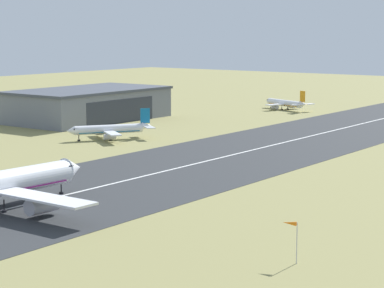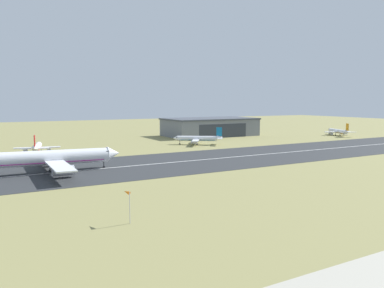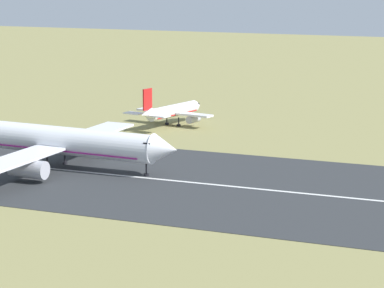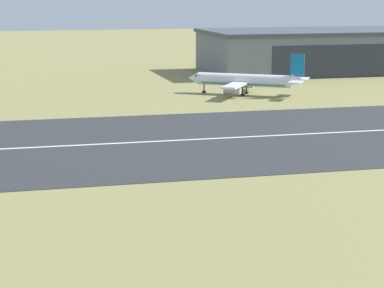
% 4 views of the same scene
% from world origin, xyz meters
% --- Properties ---
extents(runway_strip, '(501.93, 46.29, 0.06)m').
position_xyz_m(runway_strip, '(0.00, 116.63, 0.03)').
color(runway_strip, '#2B2D30').
rests_on(runway_strip, ground_plane).
extents(runway_centreline, '(451.74, 0.70, 0.01)m').
position_xyz_m(runway_centreline, '(0.00, 116.63, 0.07)').
color(runway_centreline, silver).
rests_on(runway_centreline, runway_strip).
extents(airplane_landing, '(45.42, 44.97, 14.78)m').
position_xyz_m(airplane_landing, '(-48.63, 117.85, 4.49)').
color(airplane_landing, silver).
rests_on(airplane_landing, ground_plane).
extents(airplane_parked_centre, '(18.19, 21.33, 8.71)m').
position_xyz_m(airplane_parked_centre, '(-47.04, 162.36, 3.05)').
color(airplane_parked_centre, white).
rests_on(airplane_parked_centre, ground_plane).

